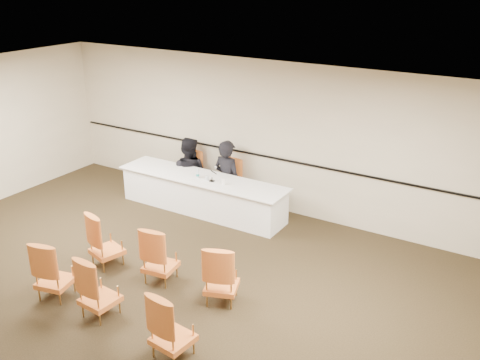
% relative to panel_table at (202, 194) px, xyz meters
% --- Properties ---
extents(floor, '(10.00, 10.00, 0.00)m').
position_rel_panel_table_xyz_m(floor, '(1.00, -3.13, -0.36)').
color(floor, black).
rests_on(floor, ground).
extents(ceiling, '(10.00, 10.00, 0.00)m').
position_rel_panel_table_xyz_m(ceiling, '(1.00, -3.13, 2.64)').
color(ceiling, silver).
rests_on(ceiling, ground).
extents(wall_back, '(10.00, 0.04, 3.00)m').
position_rel_panel_table_xyz_m(wall_back, '(1.00, 0.87, 1.14)').
color(wall_back, beige).
rests_on(wall_back, ground).
extents(wall_rail, '(9.80, 0.04, 0.03)m').
position_rel_panel_table_xyz_m(wall_rail, '(1.00, 0.83, 0.74)').
color(wall_rail, black).
rests_on(wall_rail, wall_back).
extents(panel_table, '(3.64, 0.86, 0.73)m').
position_rel_panel_table_xyz_m(panel_table, '(0.00, 0.00, 0.00)').
color(panel_table, white).
rests_on(panel_table, ground).
extents(panelist_main, '(0.71, 0.51, 1.82)m').
position_rel_panel_table_xyz_m(panelist_main, '(0.25, 0.55, 0.12)').
color(panelist_main, black).
rests_on(panelist_main, ground).
extents(panelist_main_chair, '(0.50, 0.50, 0.95)m').
position_rel_panel_table_xyz_m(panelist_main_chair, '(0.25, 0.55, 0.11)').
color(panelist_main_chair, '#DE4E27').
rests_on(panelist_main_chair, ground).
extents(panelist_second, '(0.96, 0.83, 1.72)m').
position_rel_panel_table_xyz_m(panelist_second, '(-0.73, 0.54, 0.07)').
color(panelist_second, black).
rests_on(panelist_second, ground).
extents(panelist_second_chair, '(0.50, 0.50, 0.95)m').
position_rel_panel_table_xyz_m(panelist_second_chair, '(-0.73, 0.54, 0.11)').
color(panelist_second_chair, '#DE4E27').
rests_on(panelist_second_chair, ground).
extents(papers, '(0.31, 0.23, 0.00)m').
position_rel_panel_table_xyz_m(papers, '(0.48, -0.05, 0.37)').
color(papers, white).
rests_on(papers, panel_table).
extents(microphone, '(0.11, 0.20, 0.28)m').
position_rel_panel_table_xyz_m(microphone, '(0.31, -0.08, 0.50)').
color(microphone, black).
rests_on(microphone, panel_table).
extents(water_bottle, '(0.07, 0.07, 0.21)m').
position_rel_panel_table_xyz_m(water_bottle, '(-0.05, -0.07, 0.47)').
color(water_bottle, '#18847F').
rests_on(water_bottle, panel_table).
extents(drinking_glass, '(0.08, 0.08, 0.10)m').
position_rel_panel_table_xyz_m(drinking_glass, '(0.18, -0.08, 0.41)').
color(drinking_glass, silver).
rests_on(drinking_glass, panel_table).
extents(coffee_cup, '(0.09, 0.09, 0.11)m').
position_rel_panel_table_xyz_m(coffee_cup, '(0.58, -0.09, 0.42)').
color(coffee_cup, white).
rests_on(coffee_cup, panel_table).
extents(aud_chair_front_left, '(0.62, 0.62, 0.95)m').
position_rel_panel_table_xyz_m(aud_chair_front_left, '(-0.10, -2.56, 0.11)').
color(aud_chair_front_left, '#DE4E27').
rests_on(aud_chair_front_left, ground).
extents(aud_chair_front_mid, '(0.57, 0.57, 0.95)m').
position_rel_panel_table_xyz_m(aud_chair_front_mid, '(0.96, -2.48, 0.11)').
color(aud_chair_front_mid, '#DE4E27').
rests_on(aud_chair_front_mid, ground).
extents(aud_chair_front_right, '(0.64, 0.64, 0.95)m').
position_rel_panel_table_xyz_m(aud_chair_front_right, '(2.09, -2.45, 0.11)').
color(aud_chair_front_right, '#DE4E27').
rests_on(aud_chair_front_right, ground).
extents(aud_chair_back_left, '(0.60, 0.60, 0.95)m').
position_rel_panel_table_xyz_m(aud_chair_back_left, '(-0.09, -3.64, 0.11)').
color(aud_chair_back_left, '#DE4E27').
rests_on(aud_chair_back_left, ground).
extents(aud_chair_back_mid, '(0.53, 0.53, 0.95)m').
position_rel_panel_table_xyz_m(aud_chair_back_mid, '(0.82, -3.63, 0.11)').
color(aud_chair_back_mid, '#DE4E27').
rests_on(aud_chair_back_mid, ground).
extents(aud_chair_back_right, '(0.55, 0.55, 0.95)m').
position_rel_panel_table_xyz_m(aud_chair_back_right, '(2.23, -3.77, 0.11)').
color(aud_chair_back_right, '#DE4E27').
rests_on(aud_chair_back_right, ground).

